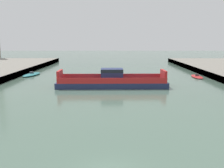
# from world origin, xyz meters

# --- Properties ---
(chain_ferry) EXTENTS (21.99, 6.53, 3.62)m
(chain_ferry) POSITION_xyz_m (-0.10, 32.81, 1.09)
(chain_ferry) COLOR navy
(chain_ferry) RESTS_ON ground
(moored_boat_near_right) EXTENTS (3.93, 8.67, 1.03)m
(moored_boat_near_right) POSITION_xyz_m (-21.55, 48.13, 0.27)
(moored_boat_near_right) COLOR #237075
(moored_boat_near_right) RESTS_ON ground
(moored_boat_mid_right) EXTENTS (2.78, 7.07, 0.85)m
(moored_boat_mid_right) POSITION_xyz_m (21.24, 45.27, 0.19)
(moored_boat_mid_right) COLOR red
(moored_boat_mid_right) RESTS_ON ground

